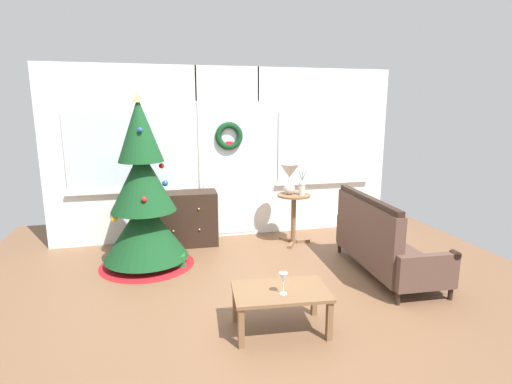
% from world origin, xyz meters
% --- Properties ---
extents(ground_plane, '(6.76, 6.76, 0.00)m').
position_xyz_m(ground_plane, '(0.00, 0.00, 0.00)').
color(ground_plane, brown).
extents(back_wall_with_door, '(5.20, 0.19, 2.55)m').
position_xyz_m(back_wall_with_door, '(0.00, 2.08, 1.28)').
color(back_wall_with_door, white).
rests_on(back_wall_with_door, ground).
extents(christmas_tree, '(1.19, 1.19, 2.14)m').
position_xyz_m(christmas_tree, '(-1.24, 1.13, 0.79)').
color(christmas_tree, '#4C331E').
rests_on(christmas_tree, ground).
extents(dresser_cabinet, '(0.92, 0.47, 0.78)m').
position_xyz_m(dresser_cabinet, '(-0.69, 1.79, 0.39)').
color(dresser_cabinet, black).
rests_on(dresser_cabinet, ground).
extents(settee_sofa, '(0.80, 1.68, 0.96)m').
position_xyz_m(settee_sofa, '(1.48, 0.17, 0.38)').
color(settee_sofa, black).
rests_on(settee_sofa, ground).
extents(side_table, '(0.50, 0.48, 0.74)m').
position_xyz_m(side_table, '(0.84, 1.46, 0.52)').
color(side_table, brown).
rests_on(side_table, ground).
extents(table_lamp, '(0.28, 0.28, 0.44)m').
position_xyz_m(table_lamp, '(0.78, 1.50, 1.02)').
color(table_lamp, silver).
rests_on(table_lamp, side_table).
extents(flower_vase, '(0.11, 0.10, 0.35)m').
position_xyz_m(flower_vase, '(0.94, 1.40, 0.85)').
color(flower_vase, beige).
rests_on(flower_vase, side_table).
extents(coffee_table, '(0.88, 0.59, 0.39)m').
position_xyz_m(coffee_table, '(-0.05, -0.74, 0.33)').
color(coffee_table, brown).
rests_on(coffee_table, ground).
extents(wine_glass, '(0.08, 0.08, 0.20)m').
position_xyz_m(wine_glass, '(-0.05, -0.83, 0.53)').
color(wine_glass, silver).
rests_on(wine_glass, coffee_table).
extents(gift_box, '(0.16, 0.15, 0.16)m').
position_xyz_m(gift_box, '(-0.85, 0.95, 0.08)').
color(gift_box, '#266633').
rests_on(gift_box, ground).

